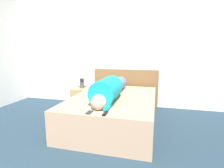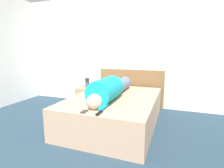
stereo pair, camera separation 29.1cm
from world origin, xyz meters
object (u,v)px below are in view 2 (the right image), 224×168
at_px(nightstand, 88,97).
at_px(table_lamp, 87,76).
at_px(person_lying, 110,89).
at_px(pillow_near_headboard, 115,85).
at_px(cell_phone, 84,112).
at_px(tv_remote, 99,113).
at_px(bed, 115,110).

relative_size(nightstand, table_lamp, 1.17).
bearing_deg(person_lying, pillow_near_headboard, 104.84).
bearing_deg(nightstand, person_lying, -44.64).
bearing_deg(pillow_near_headboard, cell_phone, -84.51).
xyz_separation_m(nightstand, pillow_near_headboard, (0.68, -0.00, 0.34)).
distance_m(nightstand, cell_phone, 1.89).
relative_size(person_lying, cell_phone, 12.77).
relative_size(table_lamp, person_lying, 0.23).
bearing_deg(nightstand, table_lamp, -90.00).
height_order(table_lamp, person_lying, person_lying).
bearing_deg(table_lamp, nightstand, 90.00).
height_order(person_lying, cell_phone, person_lying).
distance_m(table_lamp, tv_remote, 1.99).
bearing_deg(tv_remote, cell_phone, -180.00).
relative_size(bed, person_lying, 1.22).
bearing_deg(nightstand, pillow_near_headboard, -0.20).
relative_size(pillow_near_headboard, tv_remote, 3.81).
distance_m(bed, cell_phone, 0.95).
relative_size(table_lamp, cell_phone, 2.99).
bearing_deg(pillow_near_headboard, bed, -70.27).
height_order(person_lying, pillow_near_headboard, person_lying).
xyz_separation_m(bed, nightstand, (-0.95, 0.76, -0.03)).
height_order(pillow_near_headboard, cell_phone, pillow_near_headboard).
height_order(bed, tv_remote, tv_remote).
distance_m(pillow_near_headboard, cell_phone, 1.68).
bearing_deg(bed, tv_remote, -83.36).
bearing_deg(bed, table_lamp, 141.42).
height_order(table_lamp, tv_remote, table_lamp).
bearing_deg(table_lamp, person_lying, -44.64).
bearing_deg(tv_remote, person_lying, 100.25).
bearing_deg(bed, cell_phone, -97.01).
distance_m(nightstand, table_lamp, 0.51).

